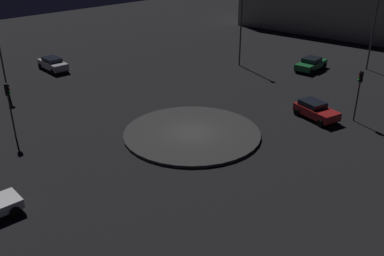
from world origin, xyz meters
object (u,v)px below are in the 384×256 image
object	(u,v)px
traffic_light_northeast	(9,100)
store_building	(358,4)
streetlamp_south	(375,18)
car_red	(316,110)
car_green	(311,64)
car_silver	(53,64)
streetlamp_southeast	(242,13)
traffic_light_southwest	(359,86)

from	to	relation	value
traffic_light_northeast	store_building	distance (m)	53.46
streetlamp_south	car_red	bearing A→B (deg)	101.33
car_green	streetlamp_south	world-z (taller)	streetlamp_south
car_silver	streetlamp_southeast	world-z (taller)	streetlamp_southeast
car_green	streetlamp_southeast	distance (m)	9.89
streetlamp_southeast	streetlamp_south	world-z (taller)	streetlamp_southeast
traffic_light_northeast	streetlamp_south	world-z (taller)	streetlamp_south
traffic_light_southwest	streetlamp_southeast	size ratio (longest dim) A/B	0.45
streetlamp_south	car_green	bearing A→B (deg)	47.63
car_green	streetlamp_south	bearing A→B (deg)	133.51
car_silver	streetlamp_south	world-z (taller)	streetlamp_south
car_green	traffic_light_northeast	distance (m)	32.82
streetlamp_south	store_building	world-z (taller)	store_building
store_building	streetlamp_southeast	bearing A→B (deg)	80.57
car_green	traffic_light_southwest	distance (m)	14.71
store_building	traffic_light_northeast	bearing A→B (deg)	82.80
traffic_light_northeast	store_building	xyz separation A→B (m)	(-0.85, -53.44, 1.42)
streetlamp_southeast	store_building	bearing A→B (deg)	-93.15
car_green	traffic_light_southwest	xyz separation A→B (m)	(-10.38, 10.16, 2.35)
store_building	traffic_light_southwest	bearing A→B (deg)	110.58
car_green	car_silver	xyz separation A→B (m)	(20.68, 21.33, 0.04)
traffic_light_southwest	streetlamp_southeast	xyz separation A→B (m)	(17.37, -5.71, 3.05)
car_red	store_building	bearing A→B (deg)	125.55
streetlamp_south	streetlamp_southeast	bearing A→B (deg)	39.14
car_red	traffic_light_southwest	world-z (taller)	traffic_light_southwest
traffic_light_southwest	store_building	distance (m)	35.34
car_red	car_green	world-z (taller)	car_red
traffic_light_northeast	streetlamp_southeast	size ratio (longest dim) A/B	0.46
streetlamp_southeast	store_building	size ratio (longest dim) A/B	0.26
car_silver	streetlamp_southeast	xyz separation A→B (m)	(-13.68, -16.89, 5.36)
car_red	traffic_light_northeast	xyz separation A→B (m)	(14.24, 20.04, 2.40)
car_red	traffic_light_northeast	world-z (taller)	traffic_light_northeast
car_green	store_building	size ratio (longest dim) A/B	0.13
streetlamp_southeast	traffic_light_northeast	bearing A→B (deg)	91.17
car_red	store_building	world-z (taller)	store_building
car_silver	store_building	world-z (taller)	store_building
car_green	car_red	bearing A→B (deg)	28.84
car_red	streetlamp_south	size ratio (longest dim) A/B	0.47
traffic_light_northeast	car_red	bearing A→B (deg)	6.50
streetlamp_southeast	car_red	bearing A→B (deg)	152.81
streetlamp_southeast	store_building	xyz separation A→B (m)	(-1.42, -25.79, -1.57)
traffic_light_northeast	store_building	bearing A→B (deg)	40.98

